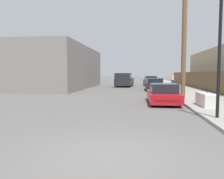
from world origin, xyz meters
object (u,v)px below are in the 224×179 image
at_px(discarded_fridge, 206,100).
at_px(street_lamp, 220,42).
at_px(parked_sports_car_red, 163,94).
at_px(pedestrian, 173,79).
at_px(car_parked_mid, 154,85).
at_px(car_parked_far, 150,81).
at_px(pickup_truck, 124,80).
at_px(utility_pole, 184,34).

height_order(discarded_fridge, street_lamp, street_lamp).
xyz_separation_m(parked_sports_car_red, pedestrian, (2.82, 15.35, 0.50)).
xyz_separation_m(discarded_fridge, pedestrian, (0.76, 17.01, 0.61)).
relative_size(car_parked_mid, street_lamp, 0.86).
relative_size(parked_sports_car_red, car_parked_far, 0.99).
distance_m(street_lamp, pedestrian, 20.26).
xyz_separation_m(parked_sports_car_red, car_parked_mid, (0.17, 10.43, 0.06)).
relative_size(car_parked_mid, pickup_truck, 0.79).
bearing_deg(car_parked_mid, car_parked_far, 88.59).
xyz_separation_m(car_parked_far, pedestrian, (2.61, -4.30, 0.40)).
bearing_deg(parked_sports_car_red, utility_pole, 57.69).
bearing_deg(discarded_fridge, car_parked_far, 92.90).
bearing_deg(pedestrian, car_parked_mid, -118.38).
bearing_deg(car_parked_far, car_parked_mid, -94.89).
distance_m(discarded_fridge, parked_sports_car_red, 2.65).
height_order(parked_sports_car_red, street_lamp, street_lamp).
bearing_deg(street_lamp, car_parked_mid, 95.26).
height_order(pickup_truck, street_lamp, street_lamp).
bearing_deg(pedestrian, pickup_truck, 170.02).
relative_size(parked_sports_car_red, car_parked_mid, 0.98).
relative_size(utility_pole, street_lamp, 1.75).
xyz_separation_m(car_parked_mid, utility_pole, (1.54, -7.67, 4.03)).
bearing_deg(car_parked_far, pedestrian, -63.36).
bearing_deg(pickup_truck, car_parked_mid, 125.15).
distance_m(pickup_truck, pedestrian, 6.43).
relative_size(pickup_truck, utility_pole, 0.62).
xyz_separation_m(parked_sports_car_red, utility_pole, (1.71, 2.77, 4.09)).
height_order(parked_sports_car_red, utility_pole, utility_pole).
bearing_deg(pickup_truck, parked_sports_car_red, 105.80).
xyz_separation_m(utility_pole, street_lamp, (-0.14, -7.54, -1.61)).
bearing_deg(car_parked_mid, discarded_fridge, -82.26).
height_order(parked_sports_car_red, pedestrian, pedestrian).
bearing_deg(car_parked_mid, parked_sports_car_red, -92.07).
bearing_deg(pedestrian, discarded_fridge, -92.56).
bearing_deg(street_lamp, pedestrian, 86.43).
relative_size(discarded_fridge, utility_pole, 0.19).
bearing_deg(car_parked_far, utility_pole, -89.55).
bearing_deg(discarded_fridge, street_lamp, -101.06).
distance_m(discarded_fridge, car_parked_far, 21.39).
xyz_separation_m(car_parked_mid, pickup_truck, (-3.68, 6.02, 0.32)).
distance_m(car_parked_far, pickup_truck, 4.90).
height_order(car_parked_far, pickup_truck, pickup_truck).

